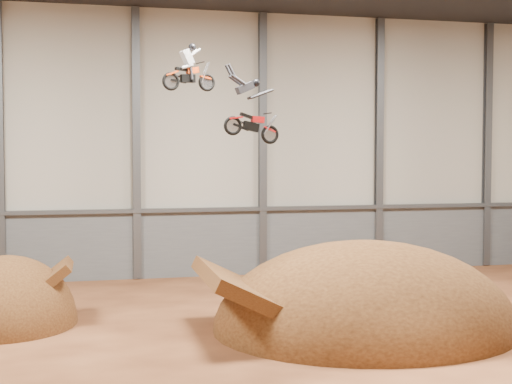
# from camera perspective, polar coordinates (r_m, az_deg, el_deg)

# --- Properties ---
(floor) EXTENTS (40.00, 40.00, 0.00)m
(floor) POSITION_cam_1_polar(r_m,az_deg,el_deg) (23.85, 1.09, -12.67)
(floor) COLOR #512915
(floor) RESTS_ON ground
(back_wall) EXTENTS (40.00, 0.10, 14.00)m
(back_wall) POSITION_cam_1_polar(r_m,az_deg,el_deg) (37.69, -4.49, 3.84)
(back_wall) COLOR #B2AC9E
(back_wall) RESTS_ON ground
(lower_band_back) EXTENTS (39.80, 0.18, 3.50)m
(lower_band_back) POSITION_cam_1_polar(r_m,az_deg,el_deg) (37.88, -4.43, -4.12)
(lower_band_back) COLOR #5A5D62
(lower_band_back) RESTS_ON ground
(steel_rail) EXTENTS (39.80, 0.35, 0.20)m
(steel_rail) POSITION_cam_1_polar(r_m,az_deg,el_deg) (37.55, -4.41, -1.42)
(steel_rail) COLOR #47494F
(steel_rail) RESTS_ON lower_band_back
(steel_column_1) EXTENTS (0.40, 0.36, 13.90)m
(steel_column_1) POSITION_cam_1_polar(r_m,az_deg,el_deg) (37.33, -19.83, 3.68)
(steel_column_1) COLOR #47494F
(steel_column_1) RESTS_ON ground
(steel_column_2) EXTENTS (0.40, 0.36, 13.90)m
(steel_column_2) POSITION_cam_1_polar(r_m,az_deg,el_deg) (37.14, -9.54, 3.82)
(steel_column_2) COLOR #47494F
(steel_column_2) RESTS_ON ground
(steel_column_3) EXTENTS (0.40, 0.36, 13.90)m
(steel_column_3) POSITION_cam_1_polar(r_m,az_deg,el_deg) (38.13, 0.53, 3.84)
(steel_column_3) COLOR #47494F
(steel_column_3) RESTS_ON ground
(steel_column_4) EXTENTS (0.40, 0.36, 13.90)m
(steel_column_4) POSITION_cam_1_polar(r_m,az_deg,el_deg) (40.22, 9.82, 3.75)
(steel_column_4) COLOR #47494F
(steel_column_4) RESTS_ON ground
(steel_column_5) EXTENTS (0.40, 0.36, 13.90)m
(steel_column_5) POSITION_cam_1_polar(r_m,az_deg,el_deg) (43.25, 18.00, 3.59)
(steel_column_5) COLOR #47494F
(steel_column_5) RESTS_ON ground
(takeoff_ramp) EXTENTS (5.24, 6.05, 5.24)m
(takeoff_ramp) POSITION_cam_1_polar(r_m,az_deg,el_deg) (29.07, -19.31, -9.97)
(takeoff_ramp) COLOR #3C200F
(takeoff_ramp) RESTS_ON ground
(landing_ramp) EXTENTS (11.30, 10.00, 6.52)m
(landing_ramp) POSITION_cam_1_polar(r_m,az_deg,el_deg) (27.17, 8.70, -10.75)
(landing_ramp) COLOR #3C200F
(landing_ramp) RESTS_ON ground
(fmx_rider_a) EXTENTS (2.23, 1.34, 1.90)m
(fmx_rider_a) POSITION_cam_1_polar(r_m,az_deg,el_deg) (26.14, -5.37, 10.08)
(fmx_rider_a) COLOR #D84111
(fmx_rider_b) EXTENTS (3.36, 1.32, 2.96)m
(fmx_rider_b) POSITION_cam_1_polar(r_m,az_deg,el_deg) (25.72, -0.50, 6.95)
(fmx_rider_b) COLOR red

